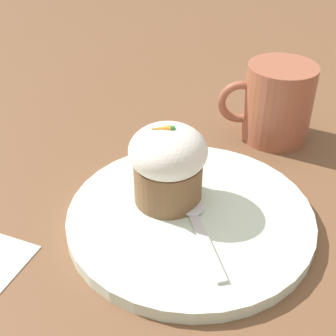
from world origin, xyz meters
The scene contains 5 objects.
ground_plane centered at (0.00, 0.00, 0.00)m, with size 4.00×4.00×0.00m, color brown.
dessert_plate centered at (0.00, 0.00, 0.01)m, with size 0.26×0.26×0.01m.
carrot_cake centered at (0.02, -0.02, 0.06)m, with size 0.08×0.08×0.09m.
spoon centered at (0.00, 0.01, 0.02)m, with size 0.05×0.13×0.01m.
coffee_cup centered at (-0.12, -0.18, 0.05)m, with size 0.13×0.09×0.11m.
Camera 1 is at (0.01, 0.38, 0.34)m, focal length 50.00 mm.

